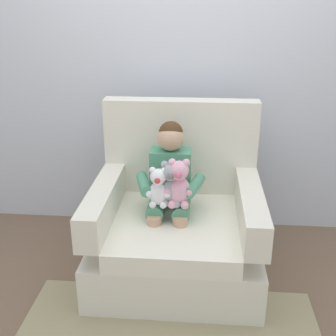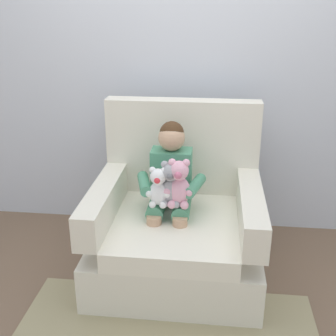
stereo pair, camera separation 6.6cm
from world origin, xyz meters
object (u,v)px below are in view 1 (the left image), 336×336
seated_child (170,180)px  plush_pink (179,184)px  armchair (177,225)px  plush_white (158,188)px  plush_grey (171,185)px

seated_child → plush_pink: 0.16m
seated_child → plush_pink: bearing=-70.6°
armchair → plush_white: size_ratio=4.30×
armchair → plush_grey: 0.36m
armchair → seated_child: armchair is taller
seated_child → plush_grey: 0.14m
plush_pink → plush_white: bearing=170.2°
seated_child → plush_white: seated_child is taller
armchair → plush_grey: (-0.03, -0.11, 0.34)m
seated_child → plush_white: (-0.06, -0.16, 0.01)m
seated_child → plush_grey: size_ratio=2.88×
seated_child → armchair: bearing=-33.4°
plush_white → plush_grey: plush_grey is taller
armchair → plush_white: (-0.11, -0.13, 0.32)m
plush_pink → plush_grey: bearing=157.7°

